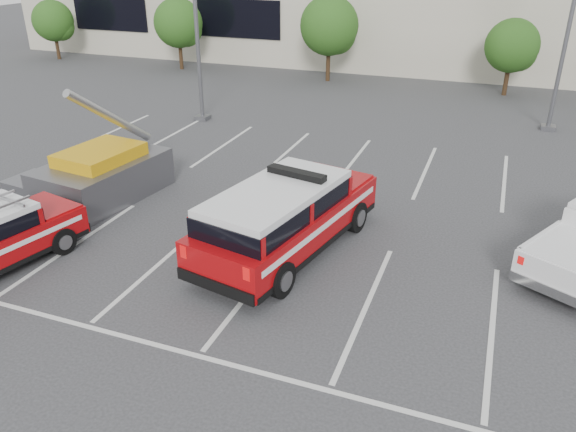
# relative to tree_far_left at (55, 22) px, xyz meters

# --- Properties ---
(ground) EXTENTS (120.00, 120.00, 0.00)m
(ground) POSITION_rel_tree_far_left_xyz_m (24.91, -22.05, -2.50)
(ground) COLOR #303032
(ground) RESTS_ON ground
(stall_markings) EXTENTS (23.00, 15.00, 0.01)m
(stall_markings) POSITION_rel_tree_far_left_xyz_m (24.91, -17.55, -2.50)
(stall_markings) COLOR silver
(stall_markings) RESTS_ON ground
(tree_far_left) EXTENTS (2.77, 2.77, 3.99)m
(tree_far_left) POSITION_rel_tree_far_left_xyz_m (0.00, 0.00, 0.00)
(tree_far_left) COLOR #3F2B19
(tree_far_left) RESTS_ON ground
(tree_left) EXTENTS (3.07, 3.07, 4.42)m
(tree_left) POSITION_rel_tree_far_left_xyz_m (10.00, 0.00, 0.27)
(tree_left) COLOR #3F2B19
(tree_left) RESTS_ON ground
(tree_mid_left) EXTENTS (3.37, 3.37, 4.85)m
(tree_mid_left) POSITION_rel_tree_far_left_xyz_m (20.00, 0.00, 0.54)
(tree_mid_left) COLOR #3F2B19
(tree_mid_left) RESTS_ON ground
(tree_mid_right) EXTENTS (2.77, 2.77, 3.99)m
(tree_mid_right) POSITION_rel_tree_far_left_xyz_m (30.00, 0.00, 0.00)
(tree_mid_right) COLOR #3F2B19
(tree_mid_right) RESTS_ON ground
(light_pole_left) EXTENTS (0.90, 0.60, 10.24)m
(light_pole_left) POSITION_rel_tree_far_left_xyz_m (16.91, -10.05, 2.68)
(light_pole_left) COLOR #59595E
(light_pole_left) RESTS_ON ground
(light_pole_mid) EXTENTS (0.90, 0.60, 10.24)m
(light_pole_mid) POSITION_rel_tree_far_left_xyz_m (31.91, -6.05, 2.68)
(light_pole_mid) COLOR #59595E
(light_pole_mid) RESTS_ON ground
(fire_chief_suv) EXTENTS (3.40, 6.40, 2.14)m
(fire_chief_suv) POSITION_rel_tree_far_left_xyz_m (25.01, -20.32, -1.63)
(fire_chief_suv) COLOR #99070A
(fire_chief_suv) RESTS_ON ground
(utility_rig) EXTENTS (4.05, 4.46, 3.66)m
(utility_rig) POSITION_rel_tree_far_left_xyz_m (18.10, -19.08, -1.77)
(utility_rig) COLOR #59595E
(utility_rig) RESTS_ON ground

